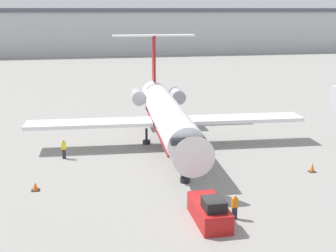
{
  "coord_description": "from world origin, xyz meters",
  "views": [
    {
      "loc": [
        -8.14,
        -27.0,
        13.61
      ],
      "look_at": [
        0.0,
        13.43,
        3.24
      ],
      "focal_mm": 50.0,
      "sensor_mm": 36.0,
      "label": 1
    }
  ],
  "objects": [
    {
      "name": "ground_plane",
      "position": [
        0.0,
        0.0,
        0.0
      ],
      "size": [
        600.0,
        600.0,
        0.0
      ],
      "primitive_type": "plane",
      "color": "gray"
    },
    {
      "name": "terminal_building",
      "position": [
        0.0,
        120.0,
        6.92
      ],
      "size": [
        180.0,
        16.8,
        13.78
      ],
      "color": "#B2B2B7",
      "rests_on": "ground"
    },
    {
      "name": "airplane_main",
      "position": [
        0.86,
        18.12,
        3.28
      ],
      "size": [
        28.26,
        27.69,
        10.52
      ],
      "color": "white",
      "rests_on": "ground"
    },
    {
      "name": "pushback_tug",
      "position": [
        0.1,
        0.19,
        0.76
      ],
      "size": [
        1.89,
        4.58,
        2.0
      ],
      "color": "#B21919",
      "rests_on": "ground"
    },
    {
      "name": "worker_near_tug",
      "position": [
        1.87,
        0.29,
        0.9
      ],
      "size": [
        0.4,
        0.24,
        1.72
      ],
      "color": "#232838",
      "rests_on": "ground"
    },
    {
      "name": "worker_by_wing",
      "position": [
        -9.44,
        15.74,
        0.97
      ],
      "size": [
        0.4,
        0.26,
        1.84
      ],
      "color": "#232838",
      "rests_on": "ground"
    },
    {
      "name": "traffic_cone_left",
      "position": [
        -11.5,
        8.09,
        0.32
      ],
      "size": [
        0.63,
        0.63,
        0.68
      ],
      "color": "black",
      "rests_on": "ground"
    },
    {
      "name": "traffic_cone_right",
      "position": [
        11.5,
        7.79,
        0.39
      ],
      "size": [
        0.57,
        0.57,
        0.82
      ],
      "color": "black",
      "rests_on": "ground"
    }
  ]
}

